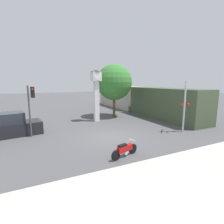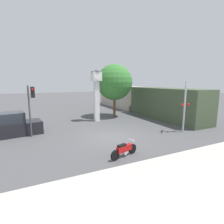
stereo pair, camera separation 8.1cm
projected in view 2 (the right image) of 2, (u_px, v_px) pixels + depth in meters
The scene contains 9 objects.
ground_plane at pixel (111, 137), 13.08m from camera, with size 120.00×120.00×0.00m, color #4C4C4F.
sidewalk_strip at pixel (198, 193), 6.41m from camera, with size 36.00×6.00×0.10m.
motorcycle at pixel (124, 150), 9.54m from camera, with size 1.88×0.70×0.85m.
clock_tower at pixel (96, 88), 17.90m from camera, with size 1.09×1.09×5.29m.
freight_train at pixel (138, 99), 24.41m from camera, with size 2.80×21.10×3.40m.
traffic_light at pixel (31, 102), 12.79m from camera, with size 0.50×0.35×3.83m.
railroad_crossing_signal at pixel (185, 105), 14.00m from camera, with size 0.90×0.82×4.14m.
street_tree at pixel (114, 82), 20.17m from camera, with size 4.12×4.12×6.10m.
parked_car at pixel (11, 126), 13.31m from camera, with size 4.41×2.37×1.80m.
Camera 2 is at (-5.37, -11.37, 4.07)m, focal length 28.00 mm.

